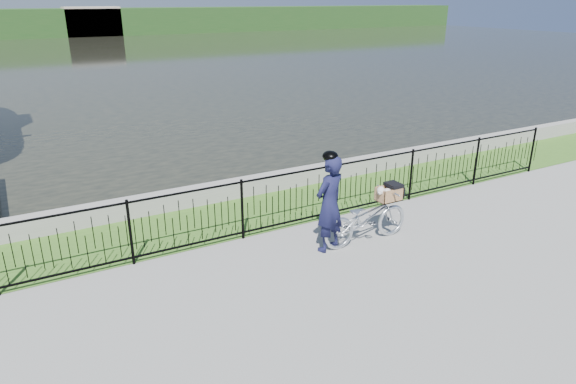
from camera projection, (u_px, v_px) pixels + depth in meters
ground at (337, 262)px, 8.63m from camera, size 120.00×120.00×0.00m
grass_strip at (267, 210)px, 10.75m from camera, size 60.00×2.00×0.01m
water at (69, 62)px, 35.58m from camera, size 120.00×120.00×0.00m
quay_wall at (247, 186)px, 11.50m from camera, size 60.00×0.30×0.40m
fence at (290, 200)px, 9.73m from camera, size 14.00×0.06×1.15m
far_treeline at (34, 23)px, 57.10m from camera, size 120.00×6.00×3.00m
far_building_right at (92, 21)px, 58.57m from camera, size 6.00×3.00×3.20m
bicycle_rig at (367, 217)px, 9.19m from camera, size 1.77×0.62×1.04m
cyclist at (329, 203)px, 8.76m from camera, size 0.72×0.59×1.79m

